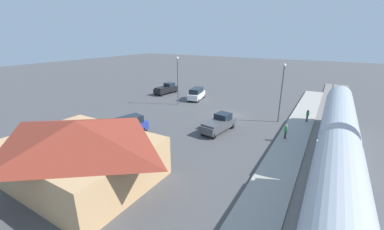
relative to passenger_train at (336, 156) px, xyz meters
name	(u,v)px	position (x,y,z in m)	size (l,w,h in m)	color
ground_plane	(228,115)	(14.00, -13.07, -2.86)	(200.00, 200.00, 0.00)	#4C4C4F
railway_track	(334,132)	(0.00, -13.07, -2.76)	(4.80, 70.00, 0.30)	slate
platform	(299,126)	(4.00, -13.07, -2.71)	(3.20, 46.00, 0.30)	#A8A399
passenger_train	(336,156)	(0.00, 0.00, 0.00)	(2.93, 34.30, 4.98)	#ADB2BC
station_building	(79,149)	(18.00, 8.93, -0.24)	(12.65, 9.59, 5.06)	tan
pedestrian_on_platform	(286,131)	(4.77, -7.49, -1.58)	(0.36, 0.36, 1.71)	#333338
pedestrian_waiting_far	(308,115)	(3.29, -14.91, -1.58)	(0.36, 0.36, 1.71)	#333338
suv_blue	(127,126)	(21.48, 0.25, -1.71)	(3.02, 5.22, 2.22)	#283D9E
pickup_black	(166,89)	(30.50, -19.78, -1.83)	(2.58, 5.59, 2.14)	black
suv_white	(196,94)	(22.64, -18.55, -1.71)	(2.86, 5.18, 2.22)	white
pickup_charcoal	(219,124)	(12.47, -6.35, -1.83)	(2.72, 5.63, 2.14)	#47494F
light_pole_near_platform	(282,86)	(6.80, -13.76, 2.17)	(0.44, 0.44, 8.02)	#515156
light_pole_lot_center	(178,75)	(23.74, -14.04, 2.24)	(0.44, 0.44, 8.16)	#515156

